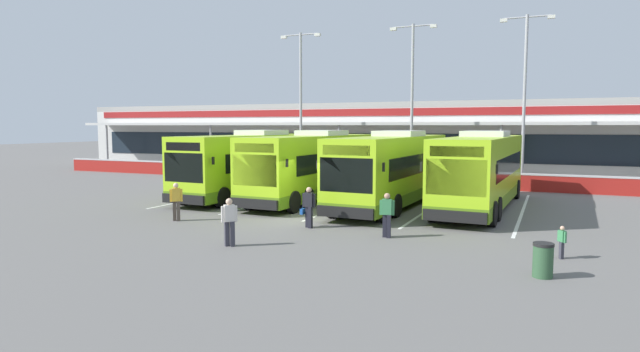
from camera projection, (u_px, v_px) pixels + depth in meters
The scene contains 21 objects.
ground_plane at pixel (307, 220), 22.85m from camera, with size 200.00×200.00×0.00m, color #605E5B.
terminal_building at pixel (435, 137), 47.09m from camera, with size 70.00×13.00×6.00m.
red_barrier_wall at pixel (397, 177), 36.01m from camera, with size 60.00×0.40×1.10m.
coach_bus_leftmost at pixel (253, 165), 30.55m from camera, with size 3.26×12.24×3.78m.
coach_bus_left_centre at pixel (315, 167), 29.04m from camera, with size 3.26×12.24×3.78m.
coach_bus_centre at pixel (393, 170), 26.70m from camera, with size 3.26×12.24×3.78m.
coach_bus_right_centre at pixel (481, 172), 25.74m from camera, with size 3.26×12.24×3.78m.
bay_stripe_far_west at pixel (223, 193), 31.68m from camera, with size 0.14×13.00×0.01m, color silver.
bay_stripe_west at pixel (285, 197), 30.00m from camera, with size 0.14×13.00×0.01m, color silver.
bay_stripe_mid_west at pixel (355, 201), 28.31m from camera, with size 0.14×13.00×0.01m, color silver.
bay_stripe_centre at pixel (433, 206), 26.63m from camera, with size 0.14×13.00×0.01m, color silver.
bay_stripe_mid_east at pixel (522, 212), 24.95m from camera, with size 0.14×13.00×0.01m, color silver.
pedestrian_with_handbag at pixel (309, 206), 20.96m from camera, with size 0.62×0.31×1.62m.
pedestrian_in_dark_coat at pixel (229, 220), 17.73m from camera, with size 0.44×0.45×1.62m.
pedestrian_child at pixel (562, 241), 16.09m from camera, with size 0.26×0.29×1.00m.
pedestrian_near_bin at pixel (176, 200), 22.48m from camera, with size 0.47×0.41×1.62m.
pedestrian_approaching_bus at pixel (387, 214), 19.11m from camera, with size 0.54×0.29×1.62m.
lamp_post_west at pixel (301, 96), 40.22m from camera, with size 3.24×0.28×11.00m.
lamp_post_centre at pixel (412, 93), 36.80m from camera, with size 3.24×0.28×11.00m.
lamp_post_east at pixel (525, 90), 33.76m from camera, with size 3.24×0.28×11.00m.
litter_bin at pixel (543, 260), 14.10m from camera, with size 0.54×0.54×0.93m.
Camera 1 is at (9.58, -20.44, 4.03)m, focal length 29.76 mm.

